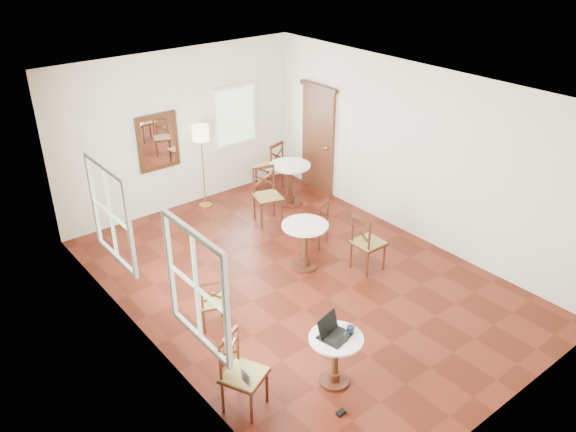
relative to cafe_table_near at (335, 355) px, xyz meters
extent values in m
plane|color=#591B0F|center=(1.11, 1.98, -0.42)|extent=(7.00, 7.00, 0.00)
cube|color=silver|center=(1.11, 5.48, 1.08)|extent=(5.00, 0.02, 3.00)
cube|color=silver|center=(1.11, -1.52, 1.08)|extent=(5.00, 0.02, 3.00)
cube|color=silver|center=(-1.39, 1.98, 1.08)|extent=(0.02, 7.00, 3.00)
cube|color=silver|center=(3.61, 1.98, 1.08)|extent=(0.02, 7.00, 3.00)
cube|color=white|center=(1.11, 1.98, 2.58)|extent=(5.00, 7.00, 0.02)
cube|color=#5D301A|center=(3.57, 4.38, 0.63)|extent=(0.06, 0.90, 2.10)
cube|color=#441D11|center=(3.55, 4.38, 1.73)|extent=(0.08, 1.02, 0.08)
sphere|color=#BF8C3F|center=(3.51, 4.06, 0.58)|extent=(0.07, 0.07, 0.07)
cube|color=#432412|center=(0.61, 5.44, 0.98)|extent=(0.80, 0.05, 1.05)
cube|color=white|center=(0.61, 5.41, 0.98)|extent=(0.64, 0.02, 0.88)
cube|color=white|center=(-1.36, -0.12, 0.53)|extent=(0.02, 0.16, 0.16)
torus|color=red|center=(-1.34, -0.12, 0.53)|extent=(0.02, 0.12, 0.12)
cube|color=white|center=(-1.36, 0.78, 1.13)|extent=(0.06, 1.22, 1.42)
cube|color=white|center=(-1.36, 2.98, 1.13)|extent=(0.06, 1.22, 1.42)
cube|color=white|center=(2.31, 5.45, 1.13)|extent=(1.02, 0.06, 1.22)
cylinder|color=#441D11|center=(0.00, 0.00, -0.41)|extent=(0.37, 0.37, 0.04)
cylinder|color=#441D11|center=(0.00, 0.00, -0.33)|extent=(0.15, 0.15, 0.11)
cylinder|color=#432412|center=(0.00, 0.00, -0.05)|extent=(0.08, 0.08, 0.55)
cylinder|color=#441D11|center=(0.00, 0.00, 0.21)|extent=(0.13, 0.13, 0.06)
cylinder|color=white|center=(0.00, 0.00, 0.25)|extent=(0.65, 0.65, 0.03)
cylinder|color=#441D11|center=(1.40, 2.22, -0.40)|extent=(0.42, 0.42, 0.04)
cylinder|color=#441D11|center=(1.40, 2.22, -0.32)|extent=(0.17, 0.17, 0.13)
cylinder|color=#432412|center=(1.40, 2.22, 0.00)|extent=(0.10, 0.10, 0.63)
cylinder|color=#441D11|center=(1.40, 2.22, 0.30)|extent=(0.15, 0.15, 0.06)
cylinder|color=white|center=(1.40, 2.22, 0.34)|extent=(0.74, 0.74, 0.03)
cylinder|color=#441D11|center=(2.68, 4.17, -0.40)|extent=(0.45, 0.45, 0.05)
cylinder|color=#441D11|center=(2.68, 4.17, -0.31)|extent=(0.18, 0.18, 0.14)
cylinder|color=#432412|center=(2.68, 4.17, 0.03)|extent=(0.10, 0.10, 0.68)
cylinder|color=#441D11|center=(2.68, 4.17, 0.34)|extent=(0.16, 0.16, 0.07)
cylinder|color=white|center=(2.68, 4.17, 0.39)|extent=(0.79, 0.79, 0.03)
cylinder|color=#441D11|center=(-0.35, 1.96, -0.23)|extent=(0.03, 0.03, 0.38)
cylinder|color=#441D11|center=(-0.46, 1.67, -0.23)|extent=(0.03, 0.03, 0.38)
cylinder|color=#441D11|center=(-0.64, 2.07, -0.23)|extent=(0.03, 0.03, 0.38)
cylinder|color=#441D11|center=(-0.75, 1.78, -0.23)|extent=(0.03, 0.03, 0.38)
cube|color=#441D11|center=(-0.55, 1.87, -0.04)|extent=(0.48, 0.48, 0.03)
cube|color=olive|center=(-0.55, 1.87, -0.02)|extent=(0.46, 0.46, 0.03)
cylinder|color=#441D11|center=(-0.46, 1.67, 0.17)|extent=(0.03, 0.03, 0.43)
cylinder|color=#441D11|center=(-0.75, 1.78, 0.17)|extent=(0.03, 0.03, 0.43)
cube|color=#441D11|center=(-0.61, 1.73, 0.37)|extent=(0.31, 0.14, 0.04)
cube|color=#432412|center=(-0.61, 1.73, 0.18)|extent=(0.26, 0.12, 0.19)
cube|color=#432412|center=(-0.61, 1.73, 0.18)|extent=(0.26, 0.12, 0.19)
cylinder|color=#441D11|center=(-1.17, 0.10, -0.19)|extent=(0.04, 0.04, 0.46)
cylinder|color=#441D11|center=(-1.33, 0.43, -0.19)|extent=(0.04, 0.04, 0.46)
cylinder|color=#441D11|center=(-0.83, 0.26, -0.19)|extent=(0.04, 0.04, 0.46)
cylinder|color=#441D11|center=(-0.99, 0.59, -0.19)|extent=(0.04, 0.04, 0.46)
cube|color=#441D11|center=(-1.08, 0.35, 0.05)|extent=(0.60, 0.60, 0.03)
cube|color=olive|center=(-1.08, 0.35, 0.06)|extent=(0.58, 0.58, 0.04)
cylinder|color=#441D11|center=(-1.33, 0.43, 0.30)|extent=(0.04, 0.04, 0.52)
cylinder|color=#441D11|center=(-0.99, 0.59, 0.30)|extent=(0.04, 0.04, 0.52)
cube|color=#441D11|center=(-1.16, 0.51, 0.54)|extent=(0.37, 0.20, 0.05)
cube|color=#432412|center=(-1.16, 0.51, 0.31)|extent=(0.31, 0.17, 0.23)
cube|color=#432412|center=(-1.16, 0.51, 0.31)|extent=(0.31, 0.17, 0.23)
cylinder|color=#441D11|center=(2.10, 2.88, -0.23)|extent=(0.03, 0.03, 0.40)
cylinder|color=#441D11|center=(2.22, 2.59, -0.23)|extent=(0.03, 0.03, 0.40)
cylinder|color=#441D11|center=(1.80, 2.75, -0.23)|extent=(0.03, 0.03, 0.40)
cylinder|color=#441D11|center=(1.93, 2.46, -0.23)|extent=(0.03, 0.03, 0.40)
cube|color=#441D11|center=(2.01, 2.67, -0.02)|extent=(0.51, 0.51, 0.03)
cube|color=olive|center=(2.01, 2.67, -0.01)|extent=(0.49, 0.49, 0.04)
cylinder|color=#441D11|center=(2.22, 2.59, 0.19)|extent=(0.03, 0.03, 0.44)
cylinder|color=#441D11|center=(1.93, 2.46, 0.19)|extent=(0.03, 0.03, 0.44)
cube|color=#441D11|center=(2.07, 2.52, 0.40)|extent=(0.32, 0.16, 0.04)
cube|color=#432412|center=(2.07, 2.52, 0.20)|extent=(0.27, 0.13, 0.19)
cube|color=#432412|center=(2.07, 2.52, 0.20)|extent=(0.27, 0.13, 0.19)
cylinder|color=#441D11|center=(2.34, 1.37, -0.19)|extent=(0.04, 0.04, 0.46)
cylinder|color=#441D11|center=(1.97, 1.37, -0.19)|extent=(0.04, 0.04, 0.46)
cylinder|color=#441D11|center=(2.34, 1.74, -0.19)|extent=(0.04, 0.04, 0.46)
cylinder|color=#441D11|center=(1.97, 1.74, -0.19)|extent=(0.04, 0.04, 0.46)
cube|color=#441D11|center=(2.15, 1.55, 0.04)|extent=(0.46, 0.46, 0.03)
cube|color=olive|center=(2.15, 1.55, 0.06)|extent=(0.44, 0.44, 0.04)
cylinder|color=#441D11|center=(1.97, 1.37, 0.30)|extent=(0.04, 0.04, 0.51)
cylinder|color=#441D11|center=(1.97, 1.74, 0.30)|extent=(0.04, 0.04, 0.51)
cube|color=#441D11|center=(1.97, 1.56, 0.53)|extent=(0.04, 0.39, 0.05)
cube|color=#432412|center=(1.97, 1.56, 0.31)|extent=(0.03, 0.33, 0.23)
cube|color=#432412|center=(1.97, 1.56, 0.31)|extent=(0.03, 0.33, 0.23)
cylinder|color=#441D11|center=(2.94, 5.24, -0.18)|extent=(0.04, 0.04, 0.49)
cylinder|color=#441D11|center=(3.04, 4.86, -0.18)|extent=(0.04, 0.04, 0.49)
cylinder|color=#441D11|center=(2.56, 5.13, -0.18)|extent=(0.04, 0.04, 0.49)
cylinder|color=#441D11|center=(2.67, 4.75, -0.18)|extent=(0.04, 0.04, 0.49)
cube|color=#441D11|center=(2.80, 5.00, 0.07)|extent=(0.59, 0.59, 0.03)
cube|color=olive|center=(2.80, 5.00, 0.09)|extent=(0.56, 0.56, 0.04)
cylinder|color=#441D11|center=(3.04, 4.86, 0.33)|extent=(0.04, 0.04, 0.54)
cylinder|color=#441D11|center=(2.67, 4.75, 0.33)|extent=(0.04, 0.04, 0.54)
cube|color=#441D11|center=(2.85, 4.81, 0.58)|extent=(0.41, 0.15, 0.05)
cube|color=#432412|center=(2.85, 4.81, 0.35)|extent=(0.35, 0.12, 0.24)
cube|color=#432412|center=(2.85, 4.81, 0.35)|extent=(0.35, 0.12, 0.24)
cylinder|color=#441D11|center=(1.65, 3.72, -0.18)|extent=(0.04, 0.04, 0.49)
cylinder|color=#441D11|center=(1.77, 4.09, -0.18)|extent=(0.04, 0.04, 0.49)
cylinder|color=#441D11|center=(2.03, 3.61, -0.18)|extent=(0.04, 0.04, 0.49)
cylinder|color=#441D11|center=(2.14, 3.98, -0.18)|extent=(0.04, 0.04, 0.49)
cube|color=#441D11|center=(1.90, 3.85, 0.07)|extent=(0.59, 0.59, 0.03)
cube|color=olive|center=(1.90, 3.85, 0.09)|extent=(0.57, 0.57, 0.04)
cylinder|color=#441D11|center=(1.77, 4.09, 0.33)|extent=(0.04, 0.04, 0.54)
cylinder|color=#441D11|center=(2.14, 3.98, 0.33)|extent=(0.04, 0.04, 0.54)
cube|color=#441D11|center=(1.95, 4.04, 0.58)|extent=(0.41, 0.15, 0.05)
cube|color=#432412|center=(1.95, 4.04, 0.35)|extent=(0.34, 0.13, 0.24)
cube|color=#432412|center=(1.95, 4.04, 0.35)|extent=(0.34, 0.13, 0.24)
cylinder|color=#BF8C3F|center=(1.33, 5.13, -0.41)|extent=(0.26, 0.26, 0.03)
cylinder|color=#BF8C3F|center=(1.33, 5.13, 0.33)|extent=(0.02, 0.02, 1.50)
cylinder|color=beige|center=(1.33, 5.13, 1.08)|extent=(0.32, 0.32, 0.28)
cube|color=black|center=(0.00, 0.00, 0.27)|extent=(0.40, 0.33, 0.02)
cube|color=black|center=(0.00, 0.00, 0.28)|extent=(0.32, 0.21, 0.00)
cube|color=black|center=(-0.03, 0.12, 0.39)|extent=(0.36, 0.16, 0.24)
cube|color=silver|center=(-0.03, 0.12, 0.39)|extent=(0.32, 0.13, 0.20)
ellipsoid|color=black|center=(-0.17, 0.12, 0.28)|extent=(0.09, 0.06, 0.03)
cylinder|color=#0F1A33|center=(0.18, -0.04, 0.31)|extent=(0.08, 0.08, 0.10)
torus|color=#0F1A33|center=(0.23, -0.04, 0.31)|extent=(0.07, 0.01, 0.07)
cylinder|color=white|center=(0.05, -0.11, 0.32)|extent=(0.07, 0.07, 0.11)
cube|color=black|center=(-0.29, -0.43, -0.40)|extent=(0.11, 0.07, 0.04)
camera|label=1|loc=(-3.81, -3.83, 4.66)|focal=36.25mm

